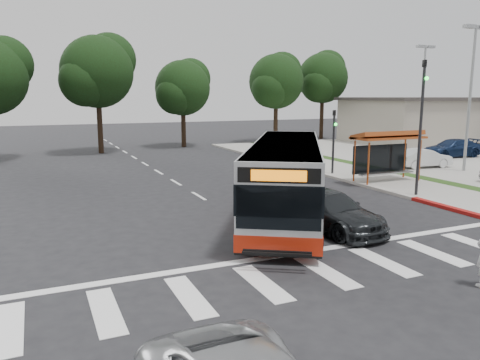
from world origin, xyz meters
TOP-DOWN VIEW (x-y plane):
  - ground at (0.00, 0.00)m, footprint 140.00×140.00m
  - sidewalk_east at (11.00, 8.00)m, footprint 4.00×40.00m
  - curb_east at (9.00, 8.00)m, footprint 0.30×40.00m
  - curb_east_red at (9.00, -2.00)m, footprint 0.32×6.00m
  - parking_lot at (23.00, 10.00)m, footprint 18.00×36.00m
  - commercial_building at (30.00, 22.00)m, footprint 14.00×10.00m
  - building_roof_cap at (30.00, 22.00)m, footprint 14.60×10.60m
  - crosswalk_ladder at (0.00, -5.00)m, footprint 18.00×2.60m
  - bus_shelter at (10.80, 5.10)m, footprint 4.20×1.60m
  - traffic_signal_ne_tall at (9.60, 1.49)m, footprint 0.18×0.37m
  - traffic_signal_ne_short at (9.60, 8.49)m, footprint 0.18×0.37m
  - lot_light_front at (18.00, 6.00)m, footprint 1.90×0.35m
  - lot_light_mid at (24.00, 16.00)m, footprint 1.90×0.35m
  - tree_ne_a at (16.08, 28.06)m, footprint 6.16×5.74m
  - tree_ne_b at (23.08, 30.06)m, footprint 6.16×5.74m
  - tree_north_a at (-1.92, 26.07)m, footprint 6.60×6.15m
  - tree_north_b at (6.07, 28.06)m, footprint 5.72×5.33m
  - transit_bus at (2.05, 0.96)m, footprint 8.29×11.32m
  - dark_sedan at (2.50, -1.46)m, footprint 2.56×5.06m
  - parked_car_1 at (16.66, 8.14)m, footprint 3.96×1.69m
  - parked_car_3 at (22.85, 11.36)m, footprint 5.03×2.50m

SIDE VIEW (x-z plane):
  - ground at x=0.00m, z-range 0.00..0.00m
  - crosswalk_ladder at x=0.00m, z-range 0.00..0.01m
  - parking_lot at x=23.00m, z-range 0.00..0.10m
  - sidewalk_east at x=11.00m, z-range 0.00..0.12m
  - curb_east at x=9.00m, z-range 0.00..0.15m
  - curb_east_red at x=9.00m, z-range 0.00..0.15m
  - dark_sedan at x=2.50m, z-range 0.00..1.41m
  - parked_car_1 at x=16.66m, z-range 0.10..1.37m
  - parked_car_3 at x=22.85m, z-range 0.10..1.50m
  - transit_bus at x=2.05m, z-range 0.00..3.03m
  - commercial_building at x=30.00m, z-range 0.00..4.40m
  - bus_shelter at x=10.80m, z-range 0.92..3.78m
  - traffic_signal_ne_short at x=9.60m, z-range 0.48..4.48m
  - traffic_signal_ne_tall at x=9.60m, z-range 0.63..7.13m
  - building_roof_cap at x=30.00m, z-range 4.40..4.70m
  - tree_north_b at x=6.07m, z-range 1.45..9.88m
  - lot_light_front at x=18.00m, z-range 1.40..10.41m
  - lot_light_mid at x=24.00m, z-range 1.40..10.41m
  - tree_ne_a at x=16.08m, z-range 1.74..11.04m
  - tree_ne_b at x=23.08m, z-range 1.91..11.93m
  - tree_north_a at x=-1.92m, z-range 1.84..12.01m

